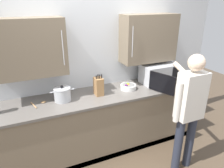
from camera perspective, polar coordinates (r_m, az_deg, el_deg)
back_wall_tiled at (r=3.17m, az=-5.29°, el=6.91°), size 4.36×0.44×2.56m
counter_unit at (r=3.25m, az=-2.81°, el=-10.22°), size 3.14×0.69×0.93m
microwave_oven at (r=3.46m, az=12.49°, el=2.67°), size 0.59×0.74×0.31m
fruit_bowl at (r=3.19m, az=4.46°, el=-0.69°), size 0.24×0.24×0.09m
stock_pot at (r=2.88m, az=-13.42°, el=-2.73°), size 0.32×0.23×0.21m
knife_block at (r=2.96m, az=-3.69°, el=-0.64°), size 0.11×0.15×0.32m
wooden_spoon at (r=2.90m, az=-19.37°, el=-5.05°), size 0.20×0.20×0.02m
person_figure at (r=2.80m, az=20.37°, el=-5.49°), size 0.44×0.67×1.63m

